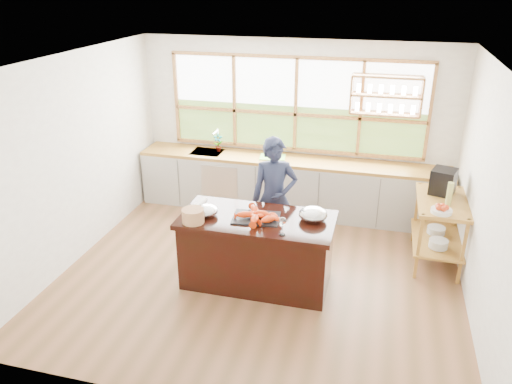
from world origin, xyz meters
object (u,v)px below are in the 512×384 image
(cook, at_px, (274,198))
(espresso_machine, at_px, (443,181))
(wicker_basket, at_px, (193,216))
(island, at_px, (257,250))

(cook, relative_size, espresso_machine, 4.99)
(cook, relative_size, wicker_basket, 6.39)
(cook, xyz_separation_m, espresso_machine, (2.14, 0.58, 0.23))
(island, height_order, espresso_machine, espresso_machine)
(island, bearing_deg, wicker_basket, -156.78)
(espresso_machine, bearing_deg, wicker_basket, -132.69)
(cook, height_order, espresso_machine, cook)
(espresso_machine, bearing_deg, cook, -146.94)
(island, bearing_deg, espresso_machine, 31.31)
(island, xyz_separation_m, cook, (0.05, 0.75, 0.38))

